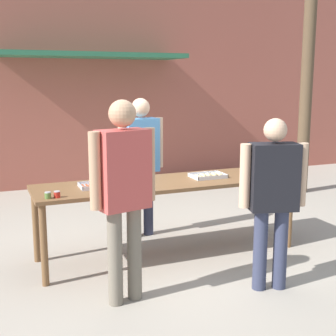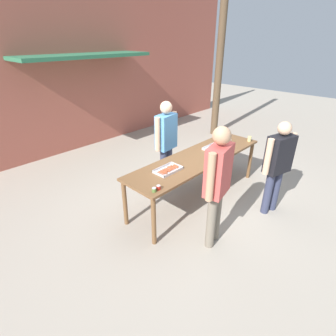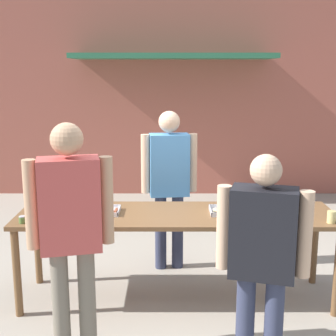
{
  "view_description": "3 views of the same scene",
  "coord_description": "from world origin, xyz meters",
  "px_view_note": "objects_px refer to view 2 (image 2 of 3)",
  "views": [
    {
      "loc": [
        -1.94,
        -4.77,
        1.99
      ],
      "look_at": [
        0.0,
        0.0,
        1.01
      ],
      "focal_mm": 50.0,
      "sensor_mm": 36.0,
      "label": 1
    },
    {
      "loc": [
        -3.49,
        -2.58,
        2.81
      ],
      "look_at": [
        -0.77,
        0.01,
        0.91
      ],
      "focal_mm": 28.0,
      "sensor_mm": 36.0,
      "label": 2
    },
    {
      "loc": [
        -0.08,
        -4.22,
        2.19
      ],
      "look_at": [
        -0.07,
        0.73,
        1.15
      ],
      "focal_mm": 50.0,
      "sensor_mm": 36.0,
      "label": 3
    }
  ],
  "objects_px": {
    "food_tray_sausages": "(168,170)",
    "person_customer_with_cup": "(278,162)",
    "food_tray_buns": "(214,148)",
    "condiment_jar_ketchup": "(158,187)",
    "condiment_jar_mustard": "(154,190)",
    "utility_pole": "(221,39)",
    "beer_cup": "(249,139)",
    "person_server_behind_table": "(166,138)",
    "person_customer_holding_hotdog": "(218,179)"
  },
  "relations": [
    {
      "from": "condiment_jar_ketchup",
      "to": "person_customer_with_cup",
      "type": "height_order",
      "value": "person_customer_with_cup"
    },
    {
      "from": "beer_cup",
      "to": "person_customer_holding_hotdog",
      "type": "distance_m",
      "value": 2.26
    },
    {
      "from": "person_customer_holding_hotdog",
      "to": "condiment_jar_ketchup",
      "type": "bearing_deg",
      "value": -66.54
    },
    {
      "from": "condiment_jar_ketchup",
      "to": "person_server_behind_table",
      "type": "bearing_deg",
      "value": 40.02
    },
    {
      "from": "food_tray_buns",
      "to": "person_server_behind_table",
      "type": "height_order",
      "value": "person_server_behind_table"
    },
    {
      "from": "condiment_jar_ketchup",
      "to": "person_customer_with_cup",
      "type": "bearing_deg",
      "value": -26.55
    },
    {
      "from": "condiment_jar_ketchup",
      "to": "person_customer_with_cup",
      "type": "relative_size",
      "value": 0.04
    },
    {
      "from": "food_tray_sausages",
      "to": "utility_pole",
      "type": "distance_m",
      "value": 4.91
    },
    {
      "from": "condiment_jar_mustard",
      "to": "utility_pole",
      "type": "distance_m",
      "value": 5.53
    },
    {
      "from": "utility_pole",
      "to": "person_customer_with_cup",
      "type": "bearing_deg",
      "value": -131.81
    },
    {
      "from": "condiment_jar_ketchup",
      "to": "person_customer_holding_hotdog",
      "type": "xyz_separation_m",
      "value": [
        0.48,
        -0.65,
        0.2
      ]
    },
    {
      "from": "condiment_jar_mustard",
      "to": "person_customer_with_cup",
      "type": "xyz_separation_m",
      "value": [
        1.93,
        -0.92,
        0.08
      ]
    },
    {
      "from": "condiment_jar_mustard",
      "to": "person_server_behind_table",
      "type": "bearing_deg",
      "value": 38.12
    },
    {
      "from": "condiment_jar_ketchup",
      "to": "person_customer_holding_hotdog",
      "type": "distance_m",
      "value": 0.83
    },
    {
      "from": "beer_cup",
      "to": "person_customer_holding_hotdog",
      "type": "bearing_deg",
      "value": -163.03
    },
    {
      "from": "condiment_jar_ketchup",
      "to": "utility_pole",
      "type": "height_order",
      "value": "utility_pole"
    },
    {
      "from": "person_server_behind_table",
      "to": "person_customer_with_cup",
      "type": "bearing_deg",
      "value": -78.37
    },
    {
      "from": "condiment_jar_ketchup",
      "to": "utility_pole",
      "type": "xyz_separation_m",
      "value": [
        4.64,
        2.2,
        1.86
      ]
    },
    {
      "from": "condiment_jar_mustard",
      "to": "beer_cup",
      "type": "bearing_deg",
      "value": 0.16
    },
    {
      "from": "beer_cup",
      "to": "person_server_behind_table",
      "type": "height_order",
      "value": "person_server_behind_table"
    },
    {
      "from": "utility_pole",
      "to": "condiment_jar_ketchup",
      "type": "bearing_deg",
      "value": -154.59
    },
    {
      "from": "food_tray_buns",
      "to": "condiment_jar_ketchup",
      "type": "distance_m",
      "value": 1.82
    },
    {
      "from": "food_tray_buns",
      "to": "person_customer_with_cup",
      "type": "relative_size",
      "value": 0.24
    },
    {
      "from": "food_tray_sausages",
      "to": "person_customer_with_cup",
      "type": "distance_m",
      "value": 1.81
    },
    {
      "from": "person_server_behind_table",
      "to": "person_customer_with_cup",
      "type": "relative_size",
      "value": 1.07
    },
    {
      "from": "food_tray_buns",
      "to": "person_customer_holding_hotdog",
      "type": "bearing_deg",
      "value": -144.12
    },
    {
      "from": "food_tray_sausages",
      "to": "food_tray_buns",
      "type": "height_order",
      "value": "food_tray_buns"
    },
    {
      "from": "food_tray_sausages",
      "to": "condiment_jar_mustard",
      "type": "xyz_separation_m",
      "value": [
        -0.6,
        -0.3,
        0.02
      ]
    },
    {
      "from": "person_server_behind_table",
      "to": "utility_pole",
      "type": "height_order",
      "value": "utility_pole"
    },
    {
      "from": "food_tray_buns",
      "to": "person_customer_with_cup",
      "type": "xyz_separation_m",
      "value": [
        0.05,
        -1.22,
        0.09
      ]
    },
    {
      "from": "beer_cup",
      "to": "person_customer_with_cup",
      "type": "height_order",
      "value": "person_customer_with_cup"
    },
    {
      "from": "person_customer_with_cup",
      "to": "beer_cup",
      "type": "bearing_deg",
      "value": -115.14
    },
    {
      "from": "food_tray_buns",
      "to": "utility_pole",
      "type": "height_order",
      "value": "utility_pole"
    },
    {
      "from": "food_tray_sausages",
      "to": "person_customer_holding_hotdog",
      "type": "bearing_deg",
      "value": -91.95
    },
    {
      "from": "utility_pole",
      "to": "condiment_jar_mustard",
      "type": "bearing_deg",
      "value": -154.98
    },
    {
      "from": "beer_cup",
      "to": "person_customer_holding_hotdog",
      "type": "height_order",
      "value": "person_customer_holding_hotdog"
    },
    {
      "from": "condiment_jar_mustard",
      "to": "person_server_behind_table",
      "type": "height_order",
      "value": "person_server_behind_table"
    },
    {
      "from": "utility_pole",
      "to": "food_tray_sausages",
      "type": "bearing_deg",
      "value": -155.25
    },
    {
      "from": "food_tray_buns",
      "to": "beer_cup",
      "type": "height_order",
      "value": "beer_cup"
    },
    {
      "from": "food_tray_buns",
      "to": "food_tray_sausages",
      "type": "bearing_deg",
      "value": 179.98
    },
    {
      "from": "person_customer_with_cup",
      "to": "condiment_jar_ketchup",
      "type": "bearing_deg",
      "value": -11.07
    },
    {
      "from": "food_tray_sausages",
      "to": "beer_cup",
      "type": "bearing_deg",
      "value": -7.9
    },
    {
      "from": "food_tray_sausages",
      "to": "condiment_jar_mustard",
      "type": "height_order",
      "value": "condiment_jar_mustard"
    },
    {
      "from": "food_tray_sausages",
      "to": "condiment_jar_ketchup",
      "type": "relative_size",
      "value": 7.0
    },
    {
      "from": "beer_cup",
      "to": "person_customer_with_cup",
      "type": "bearing_deg",
      "value": -130.63
    },
    {
      "from": "person_server_behind_table",
      "to": "utility_pole",
      "type": "relative_size",
      "value": 0.33
    },
    {
      "from": "food_tray_buns",
      "to": "beer_cup",
      "type": "distance_m",
      "value": 0.89
    },
    {
      "from": "person_customer_holding_hotdog",
      "to": "utility_pole",
      "type": "bearing_deg",
      "value": -158.25
    },
    {
      "from": "food_tray_sausages",
      "to": "person_customer_with_cup",
      "type": "height_order",
      "value": "person_customer_with_cup"
    },
    {
      "from": "condiment_jar_ketchup",
      "to": "person_customer_holding_hotdog",
      "type": "height_order",
      "value": "person_customer_holding_hotdog"
    }
  ]
}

